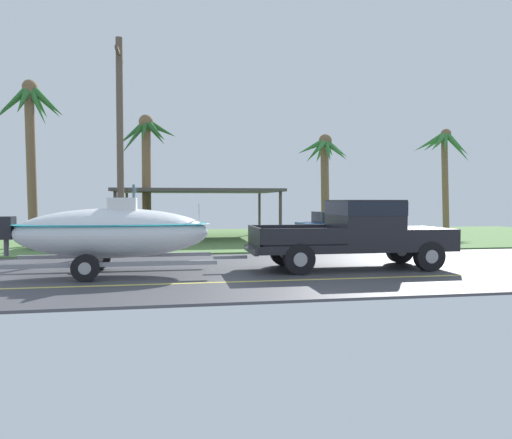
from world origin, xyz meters
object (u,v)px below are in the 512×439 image
object	(u,v)px
palm_tree_far_left	(147,150)
parked_sedan_far	(347,227)
carport_awning	(197,192)
palm_tree_mid	(325,160)
utility_pole	(120,142)
palm_tree_near_right	(31,121)
pickup_truck_towing	(362,231)
palm_tree_near_left	(445,152)
parked_sedan_near	(96,232)
boat_on_trailer	(112,233)

from	to	relation	value
palm_tree_far_left	parked_sedan_far	bearing A→B (deg)	-14.88
carport_awning	palm_tree_far_left	size ratio (longest dim) A/B	1.28
palm_tree_mid	utility_pole	xyz separation A→B (m)	(-9.92, -7.06, -0.09)
palm_tree_near_right	palm_tree_mid	bearing A→B (deg)	16.93
palm_tree_mid	palm_tree_far_left	xyz separation A→B (m)	(-9.29, -1.00, 0.30)
pickup_truck_towing	palm_tree_near_right	distance (m)	14.02
carport_awning	palm_tree_mid	xyz separation A→B (m)	(6.89, 0.92, 1.72)
pickup_truck_towing	carport_awning	size ratio (longest dim) A/B	0.74
palm_tree_near_left	palm_tree_far_left	xyz separation A→B (m)	(-16.95, -2.01, -0.40)
palm_tree_near_left	utility_pole	world-z (taller)	utility_pole
parked_sedan_near	parked_sedan_far	world-z (taller)	same
parked_sedan_far	parked_sedan_near	bearing A→B (deg)	-171.59
palm_tree_far_left	palm_tree_mid	bearing A→B (deg)	6.13
pickup_truck_towing	utility_pole	size ratio (longest dim) A/B	0.75
parked_sedan_far	palm_tree_near_left	xyz separation A→B (m)	(7.67, 4.48, 4.09)
parked_sedan_near	palm_tree_far_left	bearing A→B (deg)	66.48
parked_sedan_near	utility_pole	bearing A→B (deg)	-59.52
parked_sedan_near	boat_on_trailer	bearing A→B (deg)	-78.22
pickup_truck_towing	parked_sedan_near	size ratio (longest dim) A/B	1.21
parked_sedan_far	utility_pole	bearing A→B (deg)	-160.03
parked_sedan_near	palm_tree_near_left	world-z (taller)	palm_tree_near_left
parked_sedan_far	palm_tree_near_left	world-z (taller)	palm_tree_near_left
palm_tree_near_right	palm_tree_mid	xyz separation A→B (m)	(13.69, 4.17, -1.04)
palm_tree_near_right	parked_sedan_far	bearing A→B (deg)	2.95
boat_on_trailer	parked_sedan_near	xyz separation A→B (m)	(-1.46, 6.99, -0.41)
boat_on_trailer	carport_awning	size ratio (longest dim) A/B	0.80
parked_sedan_near	palm_tree_mid	world-z (taller)	palm_tree_mid
parked_sedan_near	carport_awning	size ratio (longest dim) A/B	0.61
parked_sedan_near	pickup_truck_towing	bearing A→B (deg)	-40.39
carport_awning	palm_tree_near_left	distance (m)	14.87
pickup_truck_towing	parked_sedan_far	xyz separation A→B (m)	(2.84, 8.63, -0.38)
parked_sedan_far	carport_awning	xyz separation A→B (m)	(-6.87, 2.54, 1.67)
parked_sedan_near	utility_pole	xyz separation A→B (m)	(1.16, -1.96, 3.31)
utility_pole	palm_tree_mid	bearing A→B (deg)	35.45
palm_tree_near_left	palm_tree_near_right	distance (m)	21.97
carport_awning	parked_sedan_near	bearing A→B (deg)	-135.08
carport_awning	palm_tree_near_right	distance (m)	8.02
boat_on_trailer	palm_tree_far_left	size ratio (longest dim) A/B	1.02
parked_sedan_near	palm_tree_mid	bearing A→B (deg)	24.72
parked_sedan_near	carport_awning	world-z (taller)	carport_awning
pickup_truck_towing	palm_tree_near_left	bearing A→B (deg)	51.27
utility_pole	parked_sedan_near	bearing A→B (deg)	120.48
pickup_truck_towing	utility_pole	xyz separation A→B (m)	(-7.07, 5.03, 2.92)
parked_sedan_far	palm_tree_mid	world-z (taller)	palm_tree_mid
parked_sedan_near	palm_tree_mid	xyz separation A→B (m)	(11.08, 5.10, 3.39)
palm_tree_near_left	palm_tree_mid	distance (m)	7.76
pickup_truck_towing	parked_sedan_far	world-z (taller)	pickup_truck_towing
pickup_truck_towing	palm_tree_mid	bearing A→B (deg)	76.72
boat_on_trailer	utility_pole	distance (m)	5.81
parked_sedan_near	carport_awning	bearing A→B (deg)	44.92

